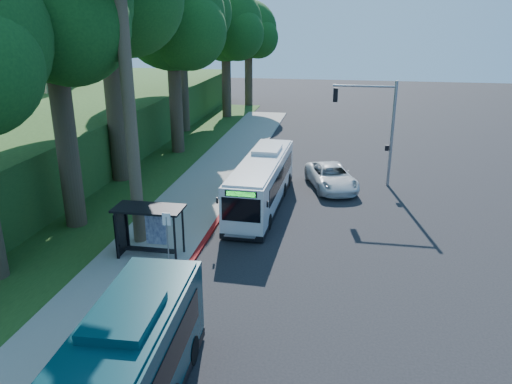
# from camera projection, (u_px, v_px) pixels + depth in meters

# --- Properties ---
(ground) EXTENTS (140.00, 140.00, 0.00)m
(ground) POSITION_uv_depth(u_px,v_px,m) (305.00, 242.00, 25.35)
(ground) COLOR black
(ground) RESTS_ON ground
(sidewalk) EXTENTS (4.50, 70.00, 0.12)m
(sidewalk) POSITION_uv_depth(u_px,v_px,m) (167.00, 231.00, 26.53)
(sidewalk) COLOR gray
(sidewalk) RESTS_ON ground
(red_curb) EXTENTS (0.25, 30.00, 0.13)m
(red_curb) POSITION_uv_depth(u_px,v_px,m) (186.00, 270.00, 22.43)
(red_curb) COLOR maroon
(red_curb) RESTS_ON ground
(grass_verge) EXTENTS (8.00, 70.00, 0.06)m
(grass_verge) POSITION_uv_depth(u_px,v_px,m) (109.00, 194.00, 32.11)
(grass_verge) COLOR #234719
(grass_verge) RESTS_ON ground
(bus_shelter) EXTENTS (3.20, 1.51, 2.55)m
(bus_shelter) POSITION_uv_depth(u_px,v_px,m) (145.00, 221.00, 23.28)
(bus_shelter) COLOR black
(bus_shelter) RESTS_ON ground
(stop_sign_pole) EXTENTS (0.35, 0.06, 3.17)m
(stop_sign_pole) POSITION_uv_depth(u_px,v_px,m) (168.00, 237.00, 20.90)
(stop_sign_pole) COLOR gray
(stop_sign_pole) RESTS_ON ground
(traffic_signal_pole) EXTENTS (4.10, 0.30, 7.00)m
(traffic_signal_pole) POSITION_uv_depth(u_px,v_px,m) (377.00, 120.00, 32.55)
(traffic_signal_pole) COLOR gray
(traffic_signal_pole) RESTS_ON ground
(hillside_backdrop) EXTENTS (24.00, 60.00, 8.80)m
(hillside_backdrop) POSITION_uv_depth(u_px,v_px,m) (14.00, 120.00, 42.87)
(hillside_backdrop) COLOR #234719
(hillside_backdrop) RESTS_ON ground
(tree_0) EXTENTS (8.40, 8.00, 15.70)m
(tree_0) POSITION_uv_depth(u_px,v_px,m) (51.00, 8.00, 23.64)
(tree_0) COLOR #382B1E
(tree_0) RESTS_ON ground
(tree_2) EXTENTS (8.82, 8.40, 15.12)m
(tree_2) POSITION_uv_depth(u_px,v_px,m) (173.00, 21.00, 38.66)
(tree_2) COLOR #382B1E
(tree_2) RESTS_ON ground
(tree_3) EXTENTS (10.08, 9.60, 17.28)m
(tree_3) POSITION_uv_depth(u_px,v_px,m) (180.00, 3.00, 45.92)
(tree_3) COLOR #382B1E
(tree_3) RESTS_ON ground
(tree_4) EXTENTS (8.40, 8.00, 14.14)m
(tree_4) POSITION_uv_depth(u_px,v_px,m) (226.00, 27.00, 53.69)
(tree_4) COLOR #382B1E
(tree_4) RESTS_ON ground
(tree_5) EXTENTS (7.35, 7.00, 12.86)m
(tree_5) POSITION_uv_depth(u_px,v_px,m) (249.00, 33.00, 61.22)
(tree_5) COLOR #382B1E
(tree_5) RESTS_ON ground
(white_bus) EXTENTS (2.60, 10.75, 3.18)m
(white_bus) POSITION_uv_depth(u_px,v_px,m) (262.00, 181.00, 29.75)
(white_bus) COLOR silver
(white_bus) RESTS_ON ground
(pickup) EXTENTS (4.14, 6.10, 1.55)m
(pickup) POSITION_uv_depth(u_px,v_px,m) (331.00, 177.00, 33.11)
(pickup) COLOR silver
(pickup) RESTS_ON ground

